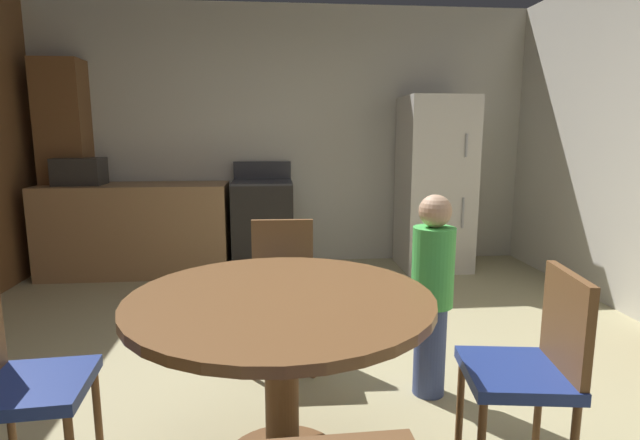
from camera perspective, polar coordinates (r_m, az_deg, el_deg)
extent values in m
plane|color=tan|center=(2.72, -1.34, -20.96)|extent=(14.00, 14.00, 0.00)
cube|color=beige|center=(5.40, -3.81, 9.46)|extent=(5.44, 0.12, 2.70)
cube|color=#9E754C|center=(5.27, -20.31, -1.01)|extent=(1.80, 0.60, 0.90)
cube|color=brown|center=(5.58, -27.03, 5.33)|extent=(0.44, 0.36, 2.10)
cube|color=black|center=(5.09, -6.58, -0.81)|extent=(0.60, 0.60, 0.90)
cube|color=#38383D|center=(5.03, -6.68, 4.35)|extent=(0.60, 0.60, 0.02)
cube|color=#38383D|center=(5.30, -6.65, 5.72)|extent=(0.60, 0.04, 0.18)
cube|color=silver|center=(5.25, 13.04, 4.07)|extent=(0.68, 0.66, 1.76)
cylinder|color=#B2B2B7|center=(4.97, 16.47, 8.22)|extent=(0.02, 0.02, 0.22)
cylinder|color=#B2B2B7|center=(5.03, 16.10, 0.80)|extent=(0.02, 0.02, 0.30)
cube|color=#2D2B28|center=(5.35, -25.89, 5.04)|extent=(0.44, 0.32, 0.26)
cylinder|color=brown|center=(2.17, -4.41, -18.69)|extent=(0.14, 0.14, 0.72)
cylinder|color=brown|center=(2.01, -4.55, -9.16)|extent=(1.23, 1.23, 0.04)
cylinder|color=brown|center=(2.43, 15.80, -19.61)|extent=(0.03, 0.03, 0.43)
cylinder|color=brown|center=(2.52, 23.79, -18.92)|extent=(0.03, 0.03, 0.43)
cube|color=navy|center=(2.22, 21.56, -16.07)|extent=(0.45, 0.45, 0.05)
cube|color=brown|center=(2.20, 26.43, -10.71)|extent=(0.09, 0.38, 0.42)
cylinder|color=brown|center=(2.93, -0.82, -13.85)|extent=(0.03, 0.03, 0.43)
cylinder|color=brown|center=(2.93, -7.67, -13.92)|extent=(0.03, 0.03, 0.43)
cylinder|color=brown|center=(3.24, -1.16, -11.43)|extent=(0.03, 0.03, 0.43)
cylinder|color=brown|center=(3.25, -7.28, -11.49)|extent=(0.03, 0.03, 0.43)
cube|color=navy|center=(3.00, -4.29, -8.48)|extent=(0.41, 0.41, 0.05)
cube|color=brown|center=(3.11, -4.33, -3.77)|extent=(0.38, 0.05, 0.42)
cylinder|color=brown|center=(2.46, -24.18, -19.74)|extent=(0.03, 0.03, 0.43)
cylinder|color=brown|center=(2.57, -31.97, -19.12)|extent=(0.03, 0.03, 0.43)
cube|color=navy|center=(2.26, -30.08, -16.27)|extent=(0.43, 0.43, 0.05)
cylinder|color=#3D4C84|center=(2.82, 12.48, -14.33)|extent=(0.17, 0.17, 0.50)
cylinder|color=#4CC656|center=(2.66, 12.85, -5.27)|extent=(0.30, 0.30, 0.42)
sphere|color=#D6A884|center=(2.60, 13.10, 1.01)|extent=(0.17, 0.17, 0.17)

